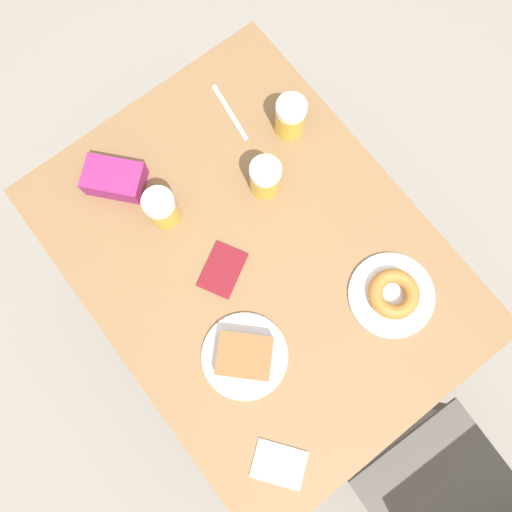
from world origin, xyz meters
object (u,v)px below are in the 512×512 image
beer_mug_left (162,208)px  beer_mug_center (290,117)px  plate_with_cake (245,356)px  passport_near_edge (223,270)px  blue_pouch (114,179)px  plate_with_donut (393,294)px  napkin_folded (279,464)px  beer_mug_right (265,178)px  fork (230,112)px

beer_mug_left → beer_mug_center: (-0.40, 0.00, 0.00)m
plate_with_cake → passport_near_edge: 0.22m
plate_with_cake → blue_pouch: 0.56m
plate_with_donut → passport_near_edge: 0.43m
napkin_folded → passport_near_edge: 0.48m
beer_mug_left → napkin_folded: bearing=77.6°
beer_mug_right → fork: 0.24m
napkin_folded → plate_with_cake: bearing=-109.7°
napkin_folded → blue_pouch: bearing=-96.7°
beer_mug_left → plate_with_cake: bearing=82.1°
beer_mug_left → passport_near_edge: bearing=98.1°
napkin_folded → passport_near_edge: bearing=-111.1°
beer_mug_left → beer_mug_right: (-0.25, 0.09, 0.00)m
plate_with_cake → beer_mug_center: beer_mug_center is taller
beer_mug_right → passport_near_edge: 0.25m
plate_with_cake → beer_mug_left: 0.41m
beer_mug_left → napkin_folded: 0.67m
plate_with_cake → napkin_folded: size_ratio=1.41×
napkin_folded → blue_pouch: 0.81m
beer_mug_left → beer_mug_center: same height
plate_with_cake → passport_near_edge: (-0.09, -0.20, -0.02)m
plate_with_donut → napkin_folded: size_ratio=1.45×
plate_with_cake → passport_near_edge: plate_with_cake is taller
beer_mug_right → plate_with_cake: bearing=45.7°
beer_mug_left → passport_near_edge: 0.21m
napkin_folded → fork: (-0.45, -0.78, -0.00)m
beer_mug_left → passport_near_edge: size_ratio=0.77×
beer_mug_right → napkin_folded: size_ratio=0.79×
napkin_folded → passport_near_edge: size_ratio=0.97×
beer_mug_center → fork: size_ratio=0.64×
beer_mug_left → blue_pouch: size_ratio=0.68×
fork → passport_near_edge: 0.43m
plate_with_donut → beer_mug_right: 0.43m
beer_mug_right → blue_pouch: beer_mug_right is taller
beer_mug_center → fork: (0.10, -0.13, -0.06)m
fork → plate_with_cake: bearing=56.1°
plate_with_donut → beer_mug_right: beer_mug_right is taller
beer_mug_center → blue_pouch: bearing=-18.5°
plate_with_donut → beer_mug_center: size_ratio=1.84×
plate_with_cake → beer_mug_right: 0.44m
beer_mug_center → passport_near_edge: (0.37, 0.20, -0.06)m
beer_mug_center → passport_near_edge: beer_mug_center is taller
beer_mug_left → napkin_folded: beer_mug_left is taller
napkin_folded → beer_mug_left: bearing=-102.4°
beer_mug_center → napkin_folded: 0.85m
passport_near_edge → napkin_folded: bearing=68.9°
beer_mug_right → napkin_folded: (0.39, 0.56, -0.06)m
blue_pouch → beer_mug_right: bearing=141.0°
plate_with_donut → blue_pouch: bearing=-60.7°
plate_with_donut → beer_mug_center: 0.52m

